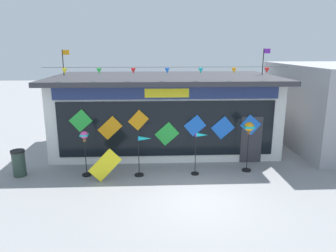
{
  "coord_description": "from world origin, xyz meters",
  "views": [
    {
      "loc": [
        -1.45,
        -9.47,
        4.78
      ],
      "look_at": [
        -0.86,
        2.82,
        1.74
      ],
      "focal_mm": 33.76,
      "sensor_mm": 36.0,
      "label": 1
    }
  ],
  "objects": [
    {
      "name": "trash_bin",
      "position": [
        -6.61,
        2.15,
        0.52
      ],
      "size": [
        0.52,
        0.52,
        1.03
      ],
      "color": "#2D4238",
      "rests_on": "ground_plane"
    },
    {
      "name": "wind_spinner_center_left",
      "position": [
        0.3,
        1.97,
        1.15
      ],
      "size": [
        0.61,
        0.3,
        1.68
      ],
      "color": "black",
      "rests_on": "ground_plane"
    },
    {
      "name": "wind_spinner_center_right",
      "position": [
        2.26,
        2.23,
        1.61
      ],
      "size": [
        0.38,
        0.38,
        2.01
      ],
      "color": "black",
      "rests_on": "ground_plane"
    },
    {
      "name": "wind_spinner_left",
      "position": [
        -1.86,
        1.94,
        1.02
      ],
      "size": [
        0.67,
        0.35,
        1.58
      ],
      "color": "black",
      "rests_on": "ground_plane"
    },
    {
      "name": "wind_spinner_far_left",
      "position": [
        -4.04,
        2.05,
        1.29
      ],
      "size": [
        0.35,
        0.35,
        1.77
      ],
      "color": "black",
      "rests_on": "ground_plane"
    },
    {
      "name": "kite_shop_building",
      "position": [
        -0.89,
        5.69,
        1.79
      ],
      "size": [
        10.38,
        5.68,
        4.77
      ],
      "color": "silver",
      "rests_on": "ground_plane"
    },
    {
      "name": "display_kite_on_ground",
      "position": [
        -3.23,
        1.5,
        0.61
      ],
      "size": [
        1.23,
        0.23,
        1.23
      ],
      "primitive_type": "cube",
      "rotation": [
        -0.18,
        0.79,
        0.0
      ],
      "color": "yellow",
      "rests_on": "ground_plane"
    },
    {
      "name": "ground_plane",
      "position": [
        0.0,
        0.0,
        0.0
      ],
      "size": [
        80.0,
        80.0,
        0.0
      ],
      "primitive_type": "plane",
      "color": "gray"
    }
  ]
}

